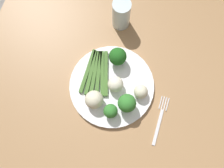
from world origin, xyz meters
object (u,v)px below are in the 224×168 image
object	(u,v)px
dining_table	(131,100)
plate	(112,85)
broccoli_left	(118,57)
cauliflower_right	(94,100)
broccoli_front	(127,103)
asparagus_bundle	(97,73)
water_glass	(121,14)
broccoli_front_left	(111,111)
cauliflower_near_fork	(115,86)
fork	(160,120)
cauliflower_mid	(141,92)

from	to	relation	value
dining_table	plate	xyz separation A→B (m)	(-0.08, 0.00, 0.12)
broccoli_left	cauliflower_right	world-z (taller)	broccoli_left
broccoli_front	asparagus_bundle	bearing A→B (deg)	147.98
cauliflower_right	water_glass	bearing A→B (deg)	89.94
plate	broccoli_front_left	bearing A→B (deg)	-76.17
asparagus_bundle	cauliflower_near_fork	distance (m)	0.08
plate	broccoli_front_left	world-z (taller)	broccoli_front_left
asparagus_bundle	broccoli_left	world-z (taller)	broccoli_left
cauliflower_near_fork	fork	world-z (taller)	cauliflower_near_fork
plate	cauliflower_right	distance (m)	0.09
broccoli_front_left	broccoli_front	bearing A→B (deg)	40.86
broccoli_left	fork	distance (m)	0.25
asparagus_bundle	cauliflower_mid	distance (m)	0.16
dining_table	broccoli_front_left	xyz separation A→B (m)	(-0.05, -0.09, 0.16)
broccoli_left	broccoli_front_left	xyz separation A→B (m)	(0.03, -0.18, -0.01)
cauliflower_near_fork	fork	distance (m)	0.18
cauliflower_right	cauliflower_near_fork	xyz separation A→B (m)	(0.05, 0.06, -0.00)
fork	broccoli_left	bearing A→B (deg)	51.96
plate	water_glass	distance (m)	0.25
cauliflower_near_fork	cauliflower_mid	xyz separation A→B (m)	(0.09, 0.00, -0.00)
asparagus_bundle	broccoli_left	size ratio (longest dim) A/B	2.31
dining_table	broccoli_front	distance (m)	0.18
plate	broccoli_left	world-z (taller)	broccoli_left
dining_table	asparagus_bundle	size ratio (longest dim) A/B	6.71
plate	cauliflower_right	size ratio (longest dim) A/B	4.82
asparagus_bundle	water_glass	world-z (taller)	water_glass
broccoli_front	broccoli_left	bearing A→B (deg)	116.77
cauliflower_mid	asparagus_bundle	bearing A→B (deg)	170.72
dining_table	fork	size ratio (longest dim) A/B	6.77
broccoli_front	broccoli_front_left	distance (m)	0.06
plate	cauliflower_mid	xyz separation A→B (m)	(0.10, -0.00, 0.03)
broccoli_front_left	fork	distance (m)	0.17
broccoli_left	broccoli_front	size ratio (longest dim) A/B	1.01
cauliflower_mid	broccoli_front	bearing A→B (deg)	-121.75
broccoli_front_left	cauliflower_right	xyz separation A→B (m)	(-0.06, 0.02, -0.00)
cauliflower_right	water_glass	size ratio (longest dim) A/B	0.51
asparagus_bundle	dining_table	bearing A→B (deg)	69.28
plate	broccoli_left	xyz separation A→B (m)	(-0.01, 0.09, 0.05)
dining_table	asparagus_bundle	xyz separation A→B (m)	(-0.14, 0.03, 0.13)
water_glass	dining_table	bearing A→B (deg)	-64.49
plate	cauliflower_mid	size ratio (longest dim) A/B	6.20
cauliflower_mid	fork	size ratio (longest dim) A/B	0.28
broccoli_front	broccoli_front_left	world-z (taller)	broccoli_front
asparagus_bundle	cauliflower_near_fork	xyz separation A→B (m)	(0.07, -0.03, 0.02)
broccoli_left	cauliflower_near_fork	distance (m)	0.10
cauliflower_near_fork	cauliflower_mid	bearing A→B (deg)	3.13
broccoli_left	broccoli_front_left	bearing A→B (deg)	-80.82
broccoli_front_left	cauliflower_right	bearing A→B (deg)	161.27
dining_table	plate	world-z (taller)	plate
plate	cauliflower_right	world-z (taller)	cauliflower_right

